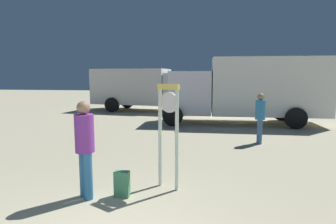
# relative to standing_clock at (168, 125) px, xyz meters

# --- Properties ---
(standing_clock) EXTENTS (0.47, 0.30, 2.05)m
(standing_clock) POSITION_rel_standing_clock_xyz_m (0.00, 0.00, 0.00)
(standing_clock) COLOR white
(standing_clock) RESTS_ON ground_plane
(person_near_clock) EXTENTS (0.34, 0.34, 1.77)m
(person_near_clock) POSITION_rel_standing_clock_xyz_m (-1.42, -0.67, -0.28)
(person_near_clock) COLOR teal
(person_near_clock) RESTS_ON ground_plane
(backpack) EXTENTS (0.27, 0.20, 0.48)m
(backpack) POSITION_rel_standing_clock_xyz_m (-0.79, -0.53, -1.04)
(backpack) COLOR #448960
(backpack) RESTS_ON ground_plane
(person_distant) EXTENTS (0.32, 0.32, 1.66)m
(person_distant) POSITION_rel_standing_clock_xyz_m (2.46, 4.11, -0.34)
(person_distant) COLOR #3D6697
(person_distant) RESTS_ON ground_plane
(box_truck_near) EXTENTS (7.14, 3.33, 2.67)m
(box_truck_near) POSITION_rel_standing_clock_xyz_m (-3.31, 12.37, 0.23)
(box_truck_near) COLOR silver
(box_truck_near) RESTS_ON ground_plane
(box_truck_far) EXTENTS (7.27, 2.54, 3.04)m
(box_truck_far) POSITION_rel_standing_clock_xyz_m (2.69, 8.15, 0.38)
(box_truck_far) COLOR white
(box_truck_far) RESTS_ON ground_plane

